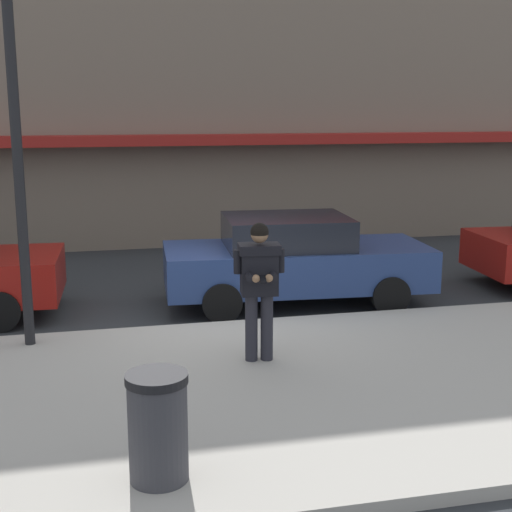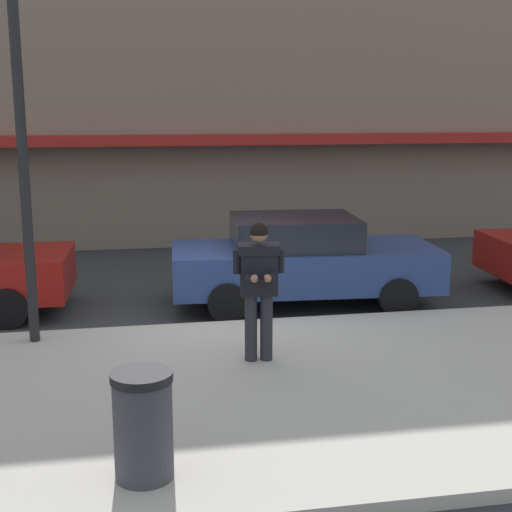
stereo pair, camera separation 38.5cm
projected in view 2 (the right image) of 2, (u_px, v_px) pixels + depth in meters
The scene contains 8 objects.
ground_plane at pixel (223, 326), 11.14m from camera, with size 80.00×80.00×0.00m, color #2B2D30.
sidewalk at pixel (337, 386), 8.56m from camera, with size 32.00×5.30×0.14m, color #A8A399.
curb_paint_line at pixel (284, 321), 11.36m from camera, with size 28.00×0.12×0.01m, color silver.
storefront_facade at pixel (215, 26), 18.38m from camera, with size 28.00×4.70×10.82m.
parked_sedan_mid at pixel (302, 260), 12.20m from camera, with size 4.61×2.14×1.54m.
man_texting_on_phone at pixel (259, 277), 9.01m from camera, with size 0.65×0.61×1.81m.
street_lamp_post at pixel (21, 124), 9.38m from camera, with size 0.36×0.36×4.88m.
trash_bin at pixel (143, 425), 6.23m from camera, with size 0.55×0.55×0.98m.
Camera 2 is at (-1.41, -10.59, 3.36)m, focal length 50.00 mm.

